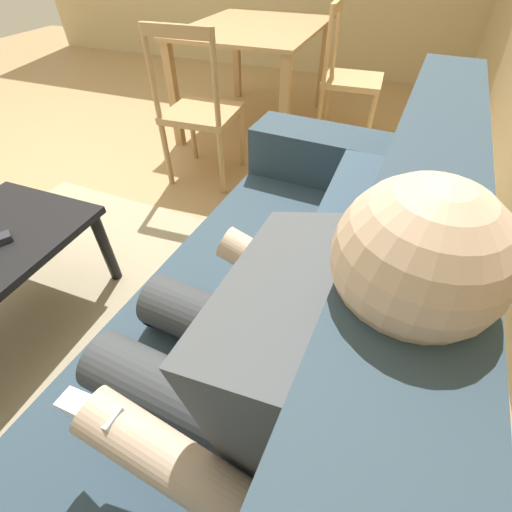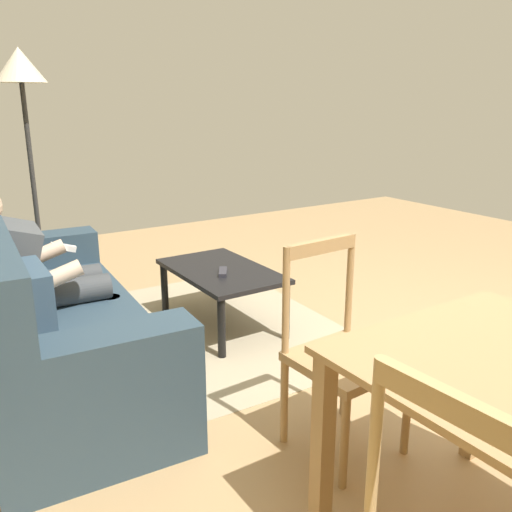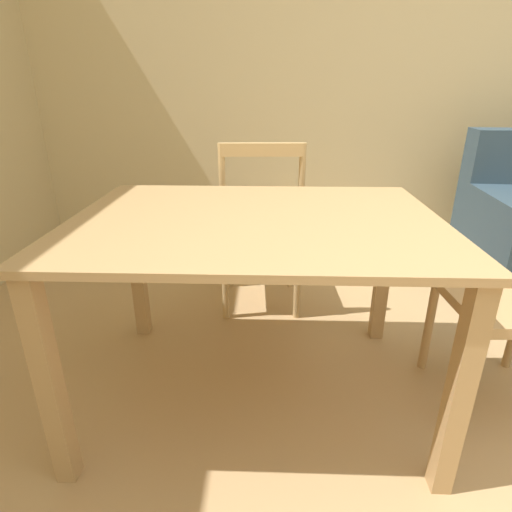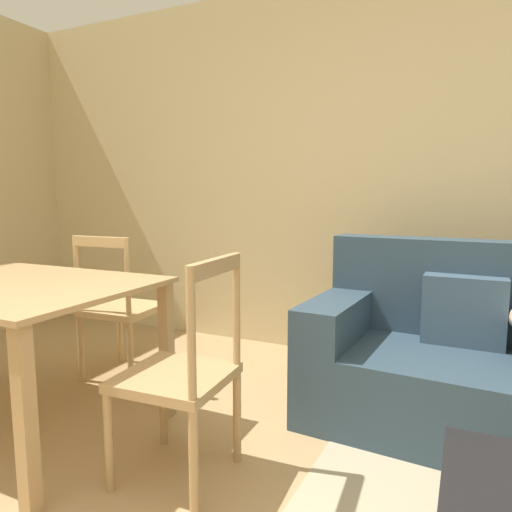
{
  "view_description": "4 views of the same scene",
  "coord_description": "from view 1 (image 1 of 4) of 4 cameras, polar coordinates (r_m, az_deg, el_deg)",
  "views": [
    {
      "loc": [
        1.47,
        1.99,
        1.26
      ],
      "look_at": [
        0.91,
        1.77,
        0.7
      ],
      "focal_mm": 24.29,
      "sensor_mm": 36.0,
      "label": 1
    },
    {
      "loc": [
        -2.0,
        2.37,
        1.51
      ],
      "look_at": [
        -0.24,
        1.22,
        0.9
      ],
      "focal_mm": 37.92,
      "sensor_mm": 36.0,
      "label": 2
    },
    {
      "loc": [
        -1.34,
        -0.48,
        1.17
      ],
      "look_at": [
        -1.38,
        0.89,
        0.6
      ],
      "focal_mm": 29.07,
      "sensor_mm": 36.0,
      "label": 3
    },
    {
      "loc": [
        0.61,
        -0.6,
        1.16
      ],
      "look_at": [
        -0.24,
        1.22,
        0.9
      ],
      "focal_mm": 32.32,
      "sensor_mm": 36.0,
      "label": 4
    }
  ],
  "objects": [
    {
      "name": "ground_plane",
      "position": [
        2.78,
        -29.1,
        10.73
      ],
      "size": [
        8.18,
        8.18,
        0.0
      ],
      "primitive_type": "plane",
      "color": "tan"
    },
    {
      "name": "area_rug",
      "position": [
        1.87,
        -35.33,
        -9.59
      ],
      "size": [
        2.05,
        1.47,
        0.01
      ],
      "primitive_type": "cube",
      "rotation": [
        0.0,
        0.0,
        -0.04
      ],
      "color": "tan",
      "rests_on": "ground_plane"
    },
    {
      "name": "couch",
      "position": [
        1.1,
        3.68,
        -14.8
      ],
      "size": [
        2.15,
        0.98,
        0.93
      ],
      "color": "#2D4251",
      "rests_on": "ground_plane"
    },
    {
      "name": "dining_table",
      "position": [
        3.12,
        0.02,
        31.89
      ],
      "size": [
        1.27,
        0.95,
        0.75
      ],
      "color": "tan",
      "rests_on": "ground_plane"
    },
    {
      "name": "dining_chair_facing_couch",
      "position": [
        2.33,
        -9.18,
        22.31
      ],
      "size": [
        0.44,
        0.44,
        0.93
      ],
      "color": "tan",
      "rests_on": "ground_plane"
    },
    {
      "name": "person_lounging",
      "position": [
        0.82,
        -1.63,
        -16.76
      ],
      "size": [
        0.61,
        0.92,
        1.08
      ],
      "color": "#4C5156",
      "rests_on": "ground_plane"
    },
    {
      "name": "dining_chair_near_wall",
      "position": [
        2.99,
        15.06,
        26.37
      ],
      "size": [
        0.44,
        0.44,
        0.92
      ],
      "color": "tan",
      "rests_on": "ground_plane"
    }
  ]
}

